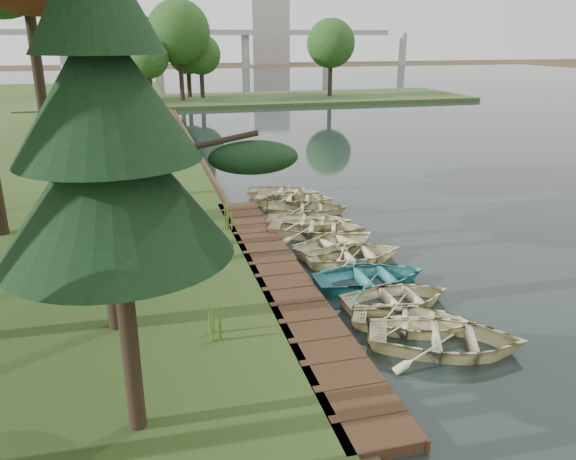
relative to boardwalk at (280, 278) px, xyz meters
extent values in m
plane|color=#3D2F1D|center=(1.60, 0.00, -0.15)|extent=(300.00, 300.00, 0.00)
cube|color=#3A2616|center=(0.00, 0.00, 0.00)|extent=(1.60, 16.00, 0.30)
cube|color=#314820|center=(9.60, 50.00, 0.08)|extent=(50.00, 14.00, 0.45)
cylinder|color=black|center=(-13.73, 50.00, 2.70)|extent=(0.50, 0.50, 4.80)
sphere|color=#244B19|center=(-13.73, 50.00, 6.30)|extent=(5.60, 5.60, 5.60)
cylinder|color=black|center=(-7.07, 50.00, 2.70)|extent=(0.50, 0.50, 4.80)
sphere|color=#244B19|center=(-7.07, 50.00, 6.30)|extent=(5.60, 5.60, 5.60)
cylinder|color=black|center=(-0.40, 50.00, 2.70)|extent=(0.50, 0.50, 4.80)
sphere|color=#244B19|center=(-0.40, 50.00, 6.30)|extent=(5.60, 5.60, 5.60)
cylinder|color=black|center=(6.27, 50.00, 2.70)|extent=(0.50, 0.50, 4.80)
sphere|color=#244B19|center=(6.27, 50.00, 6.30)|extent=(5.60, 5.60, 5.60)
cylinder|color=black|center=(12.93, 50.00, 2.70)|extent=(0.50, 0.50, 4.80)
sphere|color=#244B19|center=(12.93, 50.00, 6.30)|extent=(5.60, 5.60, 5.60)
cylinder|color=black|center=(19.60, 50.00, 2.70)|extent=(0.50, 0.50, 4.80)
sphere|color=#244B19|center=(19.60, 50.00, 6.30)|extent=(5.60, 5.60, 5.60)
cylinder|color=black|center=(26.27, 50.00, 2.70)|extent=(0.50, 0.50, 4.80)
sphere|color=#244B19|center=(26.27, 50.00, 6.30)|extent=(5.60, 5.60, 5.60)
cube|color=#A5A5A0|center=(11.60, 120.00, 7.85)|extent=(90.00, 4.00, 1.20)
cylinder|color=#A5A5A0|center=(-18.40, 120.00, 3.85)|extent=(1.80, 1.80, 8.00)
cylinder|color=#A5A5A0|center=(1.60, 120.00, 3.85)|extent=(1.80, 1.80, 8.00)
cylinder|color=#A5A5A0|center=(21.60, 120.00, 3.85)|extent=(1.80, 1.80, 8.00)
cylinder|color=#A5A5A0|center=(41.60, 120.00, 3.85)|extent=(1.80, 1.80, 8.00)
cylinder|color=#A5A5A0|center=(61.60, 120.00, 3.85)|extent=(1.80, 1.80, 8.00)
cube|color=#A5A5A0|center=(31.60, 140.00, 8.85)|extent=(10.00, 8.00, 18.00)
cube|color=#A5A5A0|center=(-3.40, 145.00, 5.85)|extent=(8.00, 8.00, 12.00)
imported|color=beige|center=(2.88, -4.91, 0.29)|extent=(4.49, 3.94, 0.77)
imported|color=beige|center=(2.57, -3.78, 0.22)|extent=(3.78, 3.35, 0.65)
imported|color=beige|center=(2.75, -2.47, 0.23)|extent=(3.25, 2.37, 0.66)
imported|color=teal|center=(2.56, -1.04, 0.26)|extent=(3.52, 2.53, 0.72)
imported|color=beige|center=(2.75, 0.90, 0.25)|extent=(3.41, 2.45, 0.70)
imported|color=beige|center=(2.58, 1.96, 0.25)|extent=(4.04, 3.54, 0.70)
imported|color=beige|center=(2.38, 3.69, 0.28)|extent=(4.42, 3.82, 0.77)
imported|color=beige|center=(2.34, 4.68, 0.25)|extent=(3.99, 3.41, 0.70)
imported|color=beige|center=(2.77, 6.37, 0.25)|extent=(3.98, 3.34, 0.71)
imported|color=beige|center=(2.60, 7.84, 0.26)|extent=(4.20, 3.65, 0.73)
imported|color=beige|center=(2.46, 9.10, 0.25)|extent=(4.06, 3.57, 0.70)
imported|color=beige|center=(-3.58, 6.73, 0.54)|extent=(4.53, 3.96, 0.78)
cylinder|color=black|center=(-4.75, -2.16, 4.58)|extent=(0.42, 0.42, 8.87)
cylinder|color=black|center=(-5.32, 1.84, 5.34)|extent=(0.45, 0.45, 10.38)
cylinder|color=black|center=(-7.65, 10.34, 5.00)|extent=(0.43, 0.43, 9.70)
cylinder|color=black|center=(-4.29, -6.22, 2.16)|extent=(0.32, 0.32, 4.02)
cone|color=black|center=(-4.29, -6.22, 4.90)|extent=(3.80, 3.80, 2.60)
cone|color=black|center=(-4.29, -6.22, 6.32)|extent=(2.90, 2.90, 2.25)
cone|color=#3F661E|center=(-2.45, -3.30, 0.67)|extent=(0.60, 0.60, 1.03)
cone|color=#3F661E|center=(-3.56, 2.14, 0.59)|extent=(0.60, 0.60, 0.88)
cone|color=#3F661E|center=(-1.00, 4.60, 0.68)|extent=(0.60, 0.60, 1.07)
cone|color=#3F661E|center=(-3.38, 6.96, 0.67)|extent=(0.60, 0.60, 1.03)
camera|label=1|loc=(-3.80, -15.37, 7.04)|focal=35.00mm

